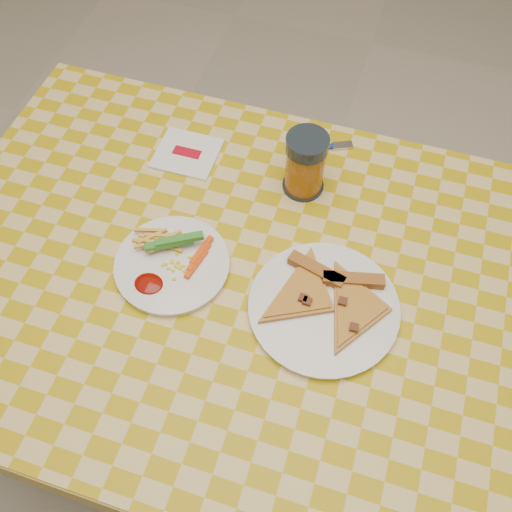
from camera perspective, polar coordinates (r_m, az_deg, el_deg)
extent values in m
plane|color=beige|center=(1.77, -0.31, -14.71)|extent=(8.00, 8.00, 0.00)
cylinder|color=silver|center=(1.73, -14.13, 5.11)|extent=(0.06, 0.06, 0.71)
cylinder|color=silver|center=(1.62, 22.17, -4.35)|extent=(0.06, 0.06, 0.71)
cube|color=brown|center=(1.09, -0.48, -2.95)|extent=(1.20, 0.80, 0.04)
cylinder|color=white|center=(1.09, -8.37, -0.91)|extent=(0.28, 0.28, 0.01)
cylinder|color=white|center=(1.04, 6.77, -5.19)|extent=(0.33, 0.33, 0.01)
cube|color=#0E5B10|center=(1.08, -8.18, 1.45)|extent=(0.10, 0.07, 0.02)
cube|color=#E6470A|center=(1.08, -5.73, -0.12)|extent=(0.06, 0.08, 0.01)
ellipsoid|color=#6F0A02|center=(1.07, -10.68, -2.77)|extent=(0.06, 0.05, 0.01)
cube|color=#A96E26|center=(1.06, 6.06, -1.47)|extent=(0.11, 0.05, 0.02)
cube|color=#A96E26|center=(1.06, 9.71, -2.42)|extent=(0.11, 0.05, 0.02)
cylinder|color=black|center=(1.20, 4.72, 7.07)|extent=(0.09, 0.09, 0.01)
cylinder|color=#914E0F|center=(1.16, 4.90, 8.73)|extent=(0.08, 0.08, 0.11)
cylinder|color=black|center=(1.11, 5.16, 11.09)|extent=(0.08, 0.08, 0.03)
cube|color=white|center=(1.26, -6.91, 10.16)|extent=(0.13, 0.12, 0.01)
cube|color=#A8091B|center=(1.26, -6.93, 10.27)|extent=(0.06, 0.03, 0.00)
cube|color=navy|center=(1.27, 5.46, 10.67)|extent=(0.10, 0.05, 0.01)
cube|color=silver|center=(1.28, 8.62, 10.89)|extent=(0.05, 0.04, 0.00)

